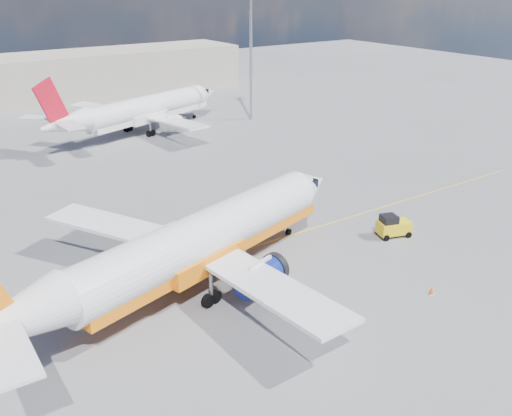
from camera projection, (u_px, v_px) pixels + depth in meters
ground at (282, 258)px, 46.65m from camera, size 240.00×240.00×0.00m
taxi_line at (261, 244)px, 48.94m from camera, size 70.00×0.15×0.01m
terminal_main at (59, 76)px, 104.83m from camera, size 70.00×14.00×8.00m
main_jet at (194, 244)px, 40.90m from camera, size 35.68×27.17×10.80m
second_jet at (143, 110)px, 82.12m from camera, size 32.93×24.98×10.02m
gse_tug at (393, 226)px, 50.20m from camera, size 3.17×2.49×2.02m
traffic_cone at (431, 291)px, 41.23m from camera, size 0.42×0.42×0.59m
floodlight_mast at (251, 37)px, 85.82m from camera, size 1.54×1.54×21.14m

